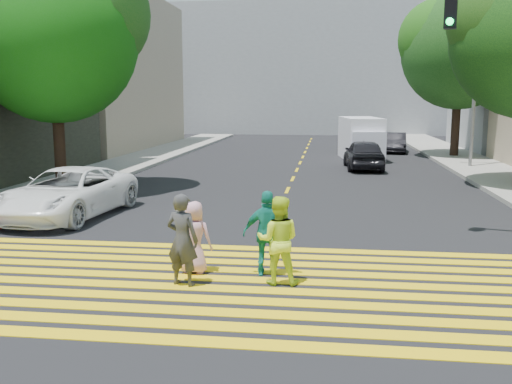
% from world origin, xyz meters
% --- Properties ---
extents(ground, '(120.00, 120.00, 0.00)m').
position_xyz_m(ground, '(0.00, 0.00, 0.00)').
color(ground, black).
extents(sidewalk_left, '(3.00, 40.00, 0.15)m').
position_xyz_m(sidewalk_left, '(-8.50, 22.00, 0.07)').
color(sidewalk_left, gray).
rests_on(sidewalk_left, ground).
extents(sidewalk_right, '(3.00, 60.00, 0.15)m').
position_xyz_m(sidewalk_right, '(8.50, 15.00, 0.07)').
color(sidewalk_right, gray).
rests_on(sidewalk_right, ground).
extents(curb_red, '(0.20, 8.00, 0.16)m').
position_xyz_m(curb_red, '(-6.90, 6.00, 0.08)').
color(curb_red, maroon).
rests_on(curb_red, ground).
extents(crosswalk, '(13.40, 5.30, 0.01)m').
position_xyz_m(crosswalk, '(0.00, 1.28, 0.01)').
color(crosswalk, yellow).
rests_on(crosswalk, ground).
extents(lane_line, '(0.12, 34.40, 0.01)m').
position_xyz_m(lane_line, '(0.00, 22.50, 0.01)').
color(lane_line, yellow).
rests_on(lane_line, ground).
extents(building_left_tan, '(12.00, 16.00, 10.00)m').
position_xyz_m(building_left_tan, '(-16.00, 28.00, 5.00)').
color(building_left_tan, tan).
rests_on(building_left_tan, ground).
extents(backdrop_block, '(30.00, 8.00, 12.00)m').
position_xyz_m(backdrop_block, '(0.00, 48.00, 6.00)').
color(backdrop_block, gray).
rests_on(backdrop_block, ground).
extents(tree_left, '(7.36, 7.23, 8.36)m').
position_xyz_m(tree_left, '(-7.96, 10.81, 5.64)').
color(tree_left, black).
rests_on(tree_left, ground).
extents(tree_right_far, '(7.75, 7.34, 9.15)m').
position_xyz_m(tree_right_far, '(8.52, 24.61, 6.18)').
color(tree_right_far, black).
rests_on(tree_right_far, ground).
extents(pedestrian_man, '(0.69, 0.55, 1.66)m').
position_xyz_m(pedestrian_man, '(-1.07, 1.12, 0.83)').
color(pedestrian_man, '#353536').
rests_on(pedestrian_man, ground).
extents(pedestrian_woman, '(0.78, 0.60, 1.59)m').
position_xyz_m(pedestrian_woman, '(0.60, 1.43, 0.80)').
color(pedestrian_woman, '#D1F32F').
rests_on(pedestrian_woman, ground).
extents(pedestrian_child, '(0.72, 0.52, 1.39)m').
position_xyz_m(pedestrian_child, '(-1.04, 1.86, 0.69)').
color(pedestrian_child, '#DF9CB0').
rests_on(pedestrian_child, ground).
extents(pedestrian_extra, '(0.97, 0.48, 1.61)m').
position_xyz_m(pedestrian_extra, '(0.37, 1.92, 0.80)').
color(pedestrian_extra, '#158070').
rests_on(pedestrian_extra, ground).
extents(white_sedan, '(2.72, 5.12, 1.37)m').
position_xyz_m(white_sedan, '(-5.75, 6.51, 0.68)').
color(white_sedan, white).
rests_on(white_sedan, ground).
extents(dark_car_near, '(1.88, 4.24, 1.42)m').
position_xyz_m(dark_car_near, '(3.10, 18.72, 0.71)').
color(dark_car_near, black).
rests_on(dark_car_near, ground).
extents(silver_car, '(2.30, 4.70, 1.32)m').
position_xyz_m(silver_car, '(3.30, 29.72, 0.66)').
color(silver_car, '#A9AFB6').
rests_on(silver_car, ground).
extents(dark_car_parked, '(1.65, 3.78, 1.21)m').
position_xyz_m(dark_car_parked, '(5.52, 27.63, 0.60)').
color(dark_car_parked, black).
rests_on(dark_car_parked, ground).
extents(white_van, '(2.36, 5.00, 2.27)m').
position_xyz_m(white_van, '(3.20, 23.03, 1.08)').
color(white_van, white).
rests_on(white_van, ground).
extents(street_lamp, '(1.98, 0.32, 8.73)m').
position_xyz_m(street_lamp, '(7.91, 19.41, 5.01)').
color(street_lamp, gray).
rests_on(street_lamp, ground).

